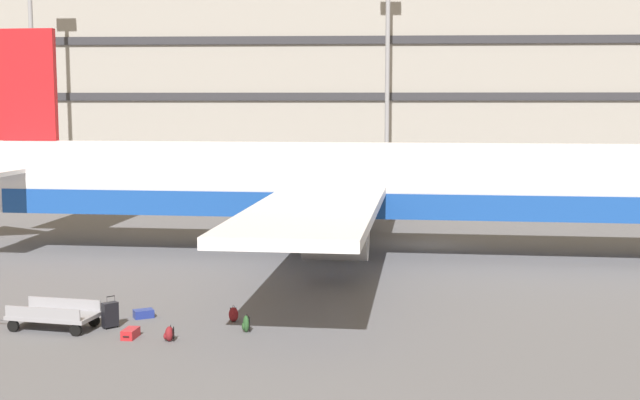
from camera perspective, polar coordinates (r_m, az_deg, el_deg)
name	(u,v)px	position (r m, az deg, el deg)	size (l,w,h in m)	color
ground_plane	(426,248)	(40.20, 7.23, -3.25)	(600.00, 600.00, 0.00)	#5B5B60
terminal_structure	(394,72)	(83.58, 5.10, 8.72)	(127.26, 17.46, 19.90)	gray
airliner	(352,184)	(38.13, 2.22, 1.08)	(40.25, 32.67, 10.36)	silver
light_mast_far_left	(31,40)	(73.25, -19.13, 10.33)	(1.80, 0.50, 20.74)	gray
light_mast_left	(388,30)	(68.10, 4.66, 11.53)	(1.80, 0.50, 22.02)	gray
suitcase_navy	(144,314)	(27.64, -11.98, -7.61)	(0.73, 0.65, 0.26)	navy
suitcase_laid_flat	(110,314)	(26.58, -14.16, -7.60)	(0.52, 0.51, 1.02)	black
suitcase_orange	(130,333)	(25.41, -12.84, -8.88)	(0.43, 0.73, 0.28)	#B21E23
backpack_red	(169,334)	(24.85, -10.29, -9.01)	(0.33, 0.40, 0.49)	maroon
backpack_teal	(234,315)	(26.67, -5.93, -7.82)	(0.35, 0.34, 0.52)	maroon
backpack_large	(246,324)	(25.47, -5.10, -8.45)	(0.30, 0.36, 0.57)	#264C26
baggage_cart	(54,315)	(26.92, -17.76, -7.53)	(3.37, 1.74, 0.82)	gray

